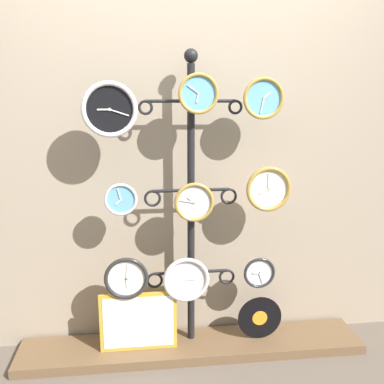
{
  "coord_description": "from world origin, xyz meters",
  "views": [
    {
      "loc": [
        -0.32,
        -2.25,
        1.65
      ],
      "look_at": [
        0.0,
        0.36,
        1.06
      ],
      "focal_mm": 42.0,
      "sensor_mm": 36.0,
      "label": 1
    }
  ],
  "objects_px": {
    "clock_top_center": "(198,94)",
    "clock_middle_left": "(121,199)",
    "clock_middle_right": "(268,189)",
    "display_stand": "(191,243)",
    "clock_bottom_center": "(186,279)",
    "picture_frame": "(139,322)",
    "clock_bottom_left": "(126,278)",
    "vinyl_record": "(260,318)",
    "clock_middle_center": "(194,202)",
    "clock_bottom_right": "(259,273)",
    "clock_top_right": "(263,98)",
    "clock_top_left": "(110,109)"
  },
  "relations": [
    {
      "from": "clock_top_right",
      "to": "picture_frame",
      "type": "relative_size",
      "value": 0.51
    },
    {
      "from": "clock_top_right",
      "to": "clock_bottom_right",
      "type": "bearing_deg",
      "value": 33.33
    },
    {
      "from": "display_stand",
      "to": "clock_middle_left",
      "type": "bearing_deg",
      "value": -167.87
    },
    {
      "from": "vinyl_record",
      "to": "clock_middle_right",
      "type": "bearing_deg",
      "value": -65.2
    },
    {
      "from": "clock_middle_right",
      "to": "clock_bottom_right",
      "type": "distance_m",
      "value": 0.55
    },
    {
      "from": "display_stand",
      "to": "clock_bottom_center",
      "type": "height_order",
      "value": "display_stand"
    },
    {
      "from": "vinyl_record",
      "to": "clock_top_center",
      "type": "bearing_deg",
      "value": -174.77
    },
    {
      "from": "clock_top_center",
      "to": "clock_middle_left",
      "type": "height_order",
      "value": "clock_top_center"
    },
    {
      "from": "clock_middle_right",
      "to": "picture_frame",
      "type": "bearing_deg",
      "value": -179.8
    },
    {
      "from": "clock_top_right",
      "to": "clock_bottom_left",
      "type": "xyz_separation_m",
      "value": [
        -0.82,
        -0.03,
        -1.06
      ]
    },
    {
      "from": "clock_bottom_right",
      "to": "clock_top_left",
      "type": "bearing_deg",
      "value": -177.04
    },
    {
      "from": "clock_bottom_left",
      "to": "vinyl_record",
      "type": "distance_m",
      "value": 0.92
    },
    {
      "from": "clock_top_right",
      "to": "clock_bottom_left",
      "type": "height_order",
      "value": "clock_top_right"
    },
    {
      "from": "clock_bottom_left",
      "to": "clock_bottom_right",
      "type": "bearing_deg",
      "value": 2.61
    },
    {
      "from": "clock_top_left",
      "to": "clock_top_center",
      "type": "height_order",
      "value": "clock_top_center"
    },
    {
      "from": "clock_bottom_center",
      "to": "clock_top_right",
      "type": "bearing_deg",
      "value": 3.88
    },
    {
      "from": "clock_middle_left",
      "to": "vinyl_record",
      "type": "bearing_deg",
      "value": 1.82
    },
    {
      "from": "clock_middle_left",
      "to": "clock_bottom_right",
      "type": "bearing_deg",
      "value": 1.25
    },
    {
      "from": "clock_middle_center",
      "to": "clock_bottom_center",
      "type": "relative_size",
      "value": 0.83
    },
    {
      "from": "clock_middle_center",
      "to": "picture_frame",
      "type": "relative_size",
      "value": 0.5
    },
    {
      "from": "clock_top_left",
      "to": "clock_middle_right",
      "type": "distance_m",
      "value": 1.04
    },
    {
      "from": "clock_middle_right",
      "to": "clock_bottom_right",
      "type": "height_order",
      "value": "clock_middle_right"
    },
    {
      "from": "clock_top_right",
      "to": "clock_middle_center",
      "type": "distance_m",
      "value": 0.73
    },
    {
      "from": "clock_top_center",
      "to": "vinyl_record",
      "type": "distance_m",
      "value": 1.49
    },
    {
      "from": "clock_middle_center",
      "to": "clock_bottom_center",
      "type": "height_order",
      "value": "clock_middle_center"
    },
    {
      "from": "display_stand",
      "to": "clock_top_right",
      "type": "xyz_separation_m",
      "value": [
        0.41,
        -0.08,
        0.89
      ]
    },
    {
      "from": "display_stand",
      "to": "clock_top_left",
      "type": "distance_m",
      "value": 0.96
    },
    {
      "from": "clock_middle_center",
      "to": "clock_middle_right",
      "type": "xyz_separation_m",
      "value": [
        0.45,
        0.01,
        0.07
      ]
    },
    {
      "from": "display_stand",
      "to": "picture_frame",
      "type": "height_order",
      "value": "display_stand"
    },
    {
      "from": "clock_middle_center",
      "to": "clock_middle_right",
      "type": "distance_m",
      "value": 0.46
    },
    {
      "from": "display_stand",
      "to": "clock_middle_left",
      "type": "height_order",
      "value": "display_stand"
    },
    {
      "from": "clock_bottom_center",
      "to": "picture_frame",
      "type": "relative_size",
      "value": 0.6
    },
    {
      "from": "clock_top_right",
      "to": "clock_middle_left",
      "type": "bearing_deg",
      "value": -179.34
    },
    {
      "from": "clock_middle_left",
      "to": "clock_bottom_center",
      "type": "xyz_separation_m",
      "value": [
        0.38,
        -0.02,
        -0.51
      ]
    },
    {
      "from": "display_stand",
      "to": "clock_bottom_left",
      "type": "bearing_deg",
      "value": -164.81
    },
    {
      "from": "display_stand",
      "to": "clock_bottom_right",
      "type": "xyz_separation_m",
      "value": [
        0.43,
        -0.07,
        -0.19
      ]
    },
    {
      "from": "clock_top_center",
      "to": "clock_middle_center",
      "type": "height_order",
      "value": "clock_top_center"
    },
    {
      "from": "clock_top_right",
      "to": "clock_middle_center",
      "type": "xyz_separation_m",
      "value": [
        -0.41,
        -0.02,
        -0.6
      ]
    },
    {
      "from": "clock_bottom_left",
      "to": "vinyl_record",
      "type": "height_order",
      "value": "clock_bottom_left"
    },
    {
      "from": "display_stand",
      "to": "clock_top_center",
      "type": "distance_m",
      "value": 0.92
    },
    {
      "from": "clock_top_center",
      "to": "clock_top_right",
      "type": "relative_size",
      "value": 0.95
    },
    {
      "from": "clock_middle_right",
      "to": "clock_bottom_left",
      "type": "height_order",
      "value": "clock_middle_right"
    },
    {
      "from": "clock_middle_left",
      "to": "picture_frame",
      "type": "relative_size",
      "value": 0.41
    },
    {
      "from": "clock_bottom_center",
      "to": "picture_frame",
      "type": "bearing_deg",
      "value": 177.5
    },
    {
      "from": "clock_bottom_right",
      "to": "clock_top_center",
      "type": "bearing_deg",
      "value": -175.83
    },
    {
      "from": "vinyl_record",
      "to": "clock_bottom_center",
      "type": "bearing_deg",
      "value": -174.28
    },
    {
      "from": "clock_top_right",
      "to": "clock_bottom_center",
      "type": "relative_size",
      "value": 0.85
    },
    {
      "from": "clock_bottom_left",
      "to": "picture_frame",
      "type": "xyz_separation_m",
      "value": [
        0.07,
        0.01,
        -0.3
      ]
    },
    {
      "from": "clock_middle_right",
      "to": "display_stand",
      "type": "bearing_deg",
      "value": 168.13
    },
    {
      "from": "clock_middle_left",
      "to": "clock_bottom_center",
      "type": "distance_m",
      "value": 0.64
    }
  ]
}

